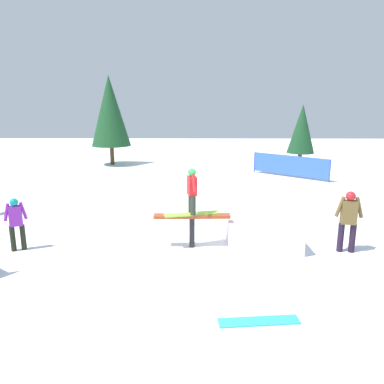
% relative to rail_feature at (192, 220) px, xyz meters
% --- Properties ---
extents(ground_plane, '(60.00, 60.00, 0.00)m').
position_rel_rail_feature_xyz_m(ground_plane, '(0.00, 0.00, -0.74)').
color(ground_plane, white).
extents(rail_feature, '(1.99, 0.34, 0.89)m').
position_rel_rail_feature_xyz_m(rail_feature, '(0.00, 0.00, 0.00)').
color(rail_feature, black).
rests_on(rail_feature, ground).
extents(snow_kicker_ramp, '(1.85, 1.56, 0.68)m').
position_rel_rail_feature_xyz_m(snow_kicker_ramp, '(-1.86, -0.06, -0.40)').
color(snow_kicker_ramp, white).
rests_on(snow_kicker_ramp, ground).
extents(main_rider_on_rail, '(1.47, 0.71, 1.21)m').
position_rel_rail_feature_xyz_m(main_rider_on_rail, '(0.00, 0.00, 0.74)').
color(main_rider_on_rail, '#91D63B').
rests_on(main_rider_on_rail, rail_feature).
extents(bystander_brown, '(0.70, 0.27, 1.58)m').
position_rel_rail_feature_xyz_m(bystander_brown, '(-3.93, 0.27, 0.15)').
color(bystander_brown, '#25182C').
rests_on(bystander_brown, ground).
extents(bystander_purple, '(0.55, 0.30, 1.38)m').
position_rel_rail_feature_xyz_m(bystander_purple, '(4.47, 0.27, 0.04)').
color(bystander_purple, black).
rests_on(bystander_purple, ground).
extents(loose_snowboard_cyan, '(1.44, 0.42, 0.02)m').
position_rel_rail_feature_xyz_m(loose_snowboard_cyan, '(-1.21, 3.45, -0.72)').
color(loose_snowboard_cyan, '#32B3D6').
rests_on(loose_snowboard_cyan, ground).
extents(loose_snowboard_white, '(1.12, 1.05, 0.02)m').
position_rel_rail_feature_xyz_m(loose_snowboard_white, '(1.65, 4.77, -0.72)').
color(loose_snowboard_white, white).
rests_on(loose_snowboard_white, ground).
extents(safety_fence, '(3.22, 2.66, 1.10)m').
position_rel_rail_feature_xyz_m(safety_fence, '(-4.84, -9.50, -0.14)').
color(safety_fence, blue).
rests_on(safety_fence, ground).
extents(pine_tree_near, '(1.58, 1.58, 3.60)m').
position_rel_rail_feature_xyz_m(pine_tree_near, '(-6.26, -12.86, 1.45)').
color(pine_tree_near, '#4C331E').
rests_on(pine_tree_near, ground).
extents(pine_tree_far, '(2.31, 2.31, 5.26)m').
position_rel_rail_feature_xyz_m(pine_tree_far, '(5.00, -13.24, 2.47)').
color(pine_tree_far, '#4C331E').
rests_on(pine_tree_far, ground).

